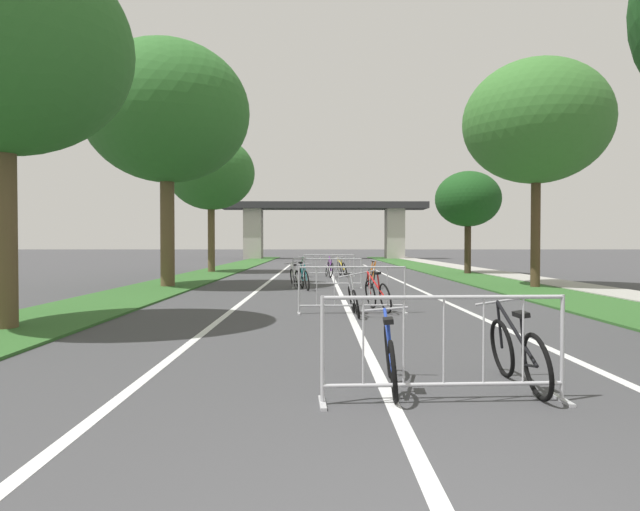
# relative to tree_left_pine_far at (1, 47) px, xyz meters

# --- Properties ---
(grass_verge_left) EXTENTS (2.63, 66.66, 0.05)m
(grass_verge_left) POSITION_rel_tree_left_pine_far_xyz_m (0.10, 19.69, -5.01)
(grass_verge_left) COLOR #2D5B26
(grass_verge_left) RESTS_ON ground
(grass_verge_right) EXTENTS (2.63, 66.66, 0.05)m
(grass_verge_right) POSITION_rel_tree_left_pine_far_xyz_m (12.55, 19.69, -5.01)
(grass_verge_right) COLOR #2D5B26
(grass_verge_right) RESTS_ON ground
(sidewalk_path_right) EXTENTS (1.81, 66.66, 0.08)m
(sidewalk_path_right) POSITION_rel_tree_left_pine_far_xyz_m (14.77, 19.69, -4.99)
(sidewalk_path_right) COLOR #9E9B93
(sidewalk_path_right) RESTS_ON ground
(lane_stripe_center) EXTENTS (0.14, 38.57, 0.01)m
(lane_stripe_center) POSITION_rel_tree_left_pine_far_xyz_m (6.33, 11.70, -5.03)
(lane_stripe_center) COLOR silver
(lane_stripe_center) RESTS_ON ground
(lane_stripe_right_lane) EXTENTS (0.14, 38.57, 0.01)m
(lane_stripe_right_lane) POSITION_rel_tree_left_pine_far_xyz_m (9.03, 11.70, -5.03)
(lane_stripe_right_lane) COLOR silver
(lane_stripe_right_lane) RESTS_ON ground
(lane_stripe_left_lane) EXTENTS (0.14, 38.57, 0.01)m
(lane_stripe_left_lane) POSITION_rel_tree_left_pine_far_xyz_m (3.63, 11.70, -5.03)
(lane_stripe_left_lane) COLOR silver
(lane_stripe_left_lane) RESTS_ON ground
(overpass_bridge) EXTENTS (21.15, 3.60, 5.82)m
(overpass_bridge) POSITION_rel_tree_left_pine_far_xyz_m (6.33, 47.51, -0.92)
(overpass_bridge) COLOR #2D2D30
(overpass_bridge) RESTS_ON ground
(tree_left_pine_far) EXTENTS (4.54, 4.54, 6.99)m
(tree_left_pine_far) POSITION_rel_tree_left_pine_far_xyz_m (0.00, 0.00, 0.00)
(tree_left_pine_far) COLOR brown
(tree_left_pine_far) RESTS_ON ground
(tree_left_maple_mid) EXTENTS (5.83, 5.83, 8.68)m
(tree_left_maple_mid) POSITION_rel_tree_left_pine_far_xyz_m (0.29, 9.79, 1.15)
(tree_left_maple_mid) COLOR brown
(tree_left_maple_mid) RESTS_ON ground
(tree_left_oak_mid) EXTENTS (4.66, 4.66, 7.34)m
(tree_left_oak_mid) POSITION_rel_tree_left_pine_far_xyz_m (-0.08, 19.89, 0.30)
(tree_left_oak_mid) COLOR brown
(tree_left_oak_mid) RESTS_ON ground
(tree_right_cypress_far) EXTENTS (5.02, 5.02, 7.92)m
(tree_right_cypress_far) POSITION_rel_tree_left_pine_far_xyz_m (13.22, 9.36, 0.74)
(tree_right_cypress_far) COLOR #4C3823
(tree_right_cypress_far) RESTS_ON ground
(tree_right_oak_near) EXTENTS (3.30, 3.30, 5.22)m
(tree_right_oak_near) POSITION_rel_tree_left_pine_far_xyz_m (13.26, 18.16, -1.23)
(tree_right_oak_near) COLOR #3D2D1E
(tree_right_oak_near) RESTS_ON ground
(crowd_barrier_nearest) EXTENTS (2.44, 0.55, 1.05)m
(crowd_barrier_nearest) POSITION_rel_tree_left_pine_far_xyz_m (6.83, -4.56, -4.51)
(crowd_barrier_nearest) COLOR #ADADB2
(crowd_barrier_nearest) RESTS_ON ground
(crowd_barrier_second) EXTENTS (2.44, 0.56, 1.05)m
(crowd_barrier_second) POSITION_rel_tree_left_pine_far_xyz_m (6.38, 2.34, -4.51)
(crowd_barrier_second) COLOR #ADADB2
(crowd_barrier_second) RESTS_ON ground
(crowd_barrier_third) EXTENTS (2.43, 0.48, 1.05)m
(crowd_barrier_third) POSITION_rel_tree_left_pine_far_xyz_m (5.95, 9.25, -4.51)
(crowd_barrier_third) COLOR #ADADB2
(crowd_barrier_third) RESTS_ON ground
(crowd_barrier_fourth) EXTENTS (2.44, 0.58, 1.05)m
(crowd_barrier_fourth) POSITION_rel_tree_left_pine_far_xyz_m (6.17, 16.15, -4.51)
(crowd_barrier_fourth) COLOR #ADADB2
(crowd_barrier_fourth) RESTS_ON ground
(bicycle_silver_0) EXTENTS (0.48, 1.57, 0.96)m
(bicycle_silver_0) POSITION_rel_tree_left_pine_far_xyz_m (6.38, 1.98, -4.68)
(bicycle_silver_0) COLOR black
(bicycle_silver_0) RESTS_ON ground
(bicycle_white_1) EXTENTS (0.64, 1.67, 0.90)m
(bicycle_white_1) POSITION_rel_tree_left_pine_far_xyz_m (4.82, 9.65, -4.67)
(bicycle_white_1) COLOR black
(bicycle_white_1) RESTS_ON ground
(bicycle_yellow_2) EXTENTS (0.72, 1.77, 0.93)m
(bicycle_yellow_2) POSITION_rel_tree_left_pine_far_xyz_m (6.78, 16.52, -4.66)
(bicycle_yellow_2) COLOR black
(bicycle_yellow_2) RESTS_ON ground
(bicycle_orange_3) EXTENTS (0.49, 1.63, 1.00)m
(bicycle_orange_3) POSITION_rel_tree_left_pine_far_xyz_m (7.50, 9.62, -4.65)
(bicycle_orange_3) COLOR black
(bicycle_orange_3) RESTS_ON ground
(bicycle_green_4) EXTENTS (0.47, 1.77, 0.96)m
(bicycle_green_4) POSITION_rel_tree_left_pine_far_xyz_m (4.84, 15.78, -4.65)
(bicycle_green_4) COLOR black
(bicycle_green_4) RESTS_ON ground
(bicycle_purple_5) EXTENTS (0.44, 1.78, 1.00)m
(bicycle_purple_5) POSITION_rel_tree_left_pine_far_xyz_m (6.18, 15.63, -4.65)
(bicycle_purple_5) COLOR black
(bicycle_purple_5) RESTS_ON ground
(bicycle_blue_6) EXTENTS (0.53, 1.64, 0.83)m
(bicycle_blue_6) POSITION_rel_tree_left_pine_far_xyz_m (6.38, -4.03, -4.69)
(bicycle_blue_6) COLOR black
(bicycle_blue_6) RESTS_ON ground
(bicycle_black_7) EXTENTS (0.52, 1.65, 0.93)m
(bicycle_black_7) POSITION_rel_tree_left_pine_far_xyz_m (7.76, -4.01, -4.66)
(bicycle_black_7) COLOR black
(bicycle_black_7) RESTS_ON ground
(bicycle_teal_8) EXTENTS (0.51, 1.69, 0.94)m
(bicycle_teal_8) POSITION_rel_tree_left_pine_far_xyz_m (5.16, 8.73, -4.65)
(bicycle_teal_8) COLOR black
(bicycle_teal_8) RESTS_ON ground
(bicycle_red_9) EXTENTS (0.70, 1.69, 0.94)m
(bicycle_red_9) POSITION_rel_tree_left_pine_far_xyz_m (6.99, 2.80, -4.65)
(bicycle_red_9) COLOR black
(bicycle_red_9) RESTS_ON ground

